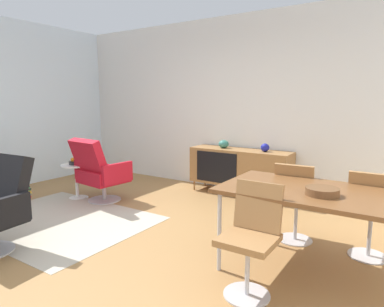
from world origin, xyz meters
TOP-DOWN VIEW (x-y plane):
  - ground_plane at (0.00, 0.00)m, footprint 8.32×8.32m
  - wall_back at (0.00, 2.60)m, footprint 6.80×0.12m
  - sideboard at (0.26, 2.30)m, footprint 1.60×0.45m
  - vase_cobalt at (-0.03, 2.30)m, footprint 0.16×0.16m
  - vase_sculptural_dark at (0.67, 2.30)m, footprint 0.13×0.13m
  - dining_table at (1.88, 0.41)m, footprint 1.60×0.90m
  - wooden_bowl_on_table at (1.93, 0.29)m, footprint 0.26×0.26m
  - dining_chair_back_left at (1.53, 0.96)m, footprint 0.43×0.45m
  - dining_chair_front_left at (1.53, -0.15)m, footprint 0.40×0.43m
  - dining_chair_back_right at (2.23, 0.96)m, footprint 0.40×0.42m
  - lounge_chair_red at (-1.28, 0.84)m, footprint 0.77×0.71m
  - side_table_round at (-1.73, 0.77)m, footprint 0.44×0.44m
  - fruit_bowl at (-1.73, 0.77)m, footprint 0.20×0.20m
  - magazine_stack at (-2.38, 0.16)m, footprint 0.34×0.41m
  - area_rug at (-1.10, -0.01)m, footprint 2.20×1.70m

SIDE VIEW (x-z plane):
  - ground_plane at x=0.00m, z-range 0.00..0.00m
  - area_rug at x=-1.10m, z-range 0.00..0.01m
  - magazine_stack at x=-2.38m, z-range 0.00..0.24m
  - side_table_round at x=-1.73m, z-range 0.06..0.58m
  - sideboard at x=0.26m, z-range 0.08..0.80m
  - lounge_chair_red at x=-1.28m, z-range -0.01..0.94m
  - dining_chair_back_left at x=1.53m, z-range 0.04..0.90m
  - dining_chair_front_left at x=1.53m, z-range 0.04..0.90m
  - dining_chair_back_right at x=2.23m, z-range 0.04..0.90m
  - fruit_bowl at x=-1.73m, z-range 0.51..0.61m
  - dining_table at x=1.88m, z-range 0.33..1.07m
  - wooden_bowl_on_table at x=1.93m, z-range 0.74..0.80m
  - vase_sculptural_dark at x=0.67m, z-range 0.72..0.84m
  - vase_cobalt at x=-0.03m, z-range 0.72..0.85m
  - wall_back at x=0.00m, z-range 0.00..2.80m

